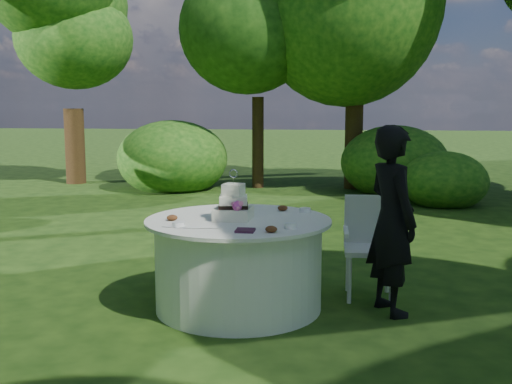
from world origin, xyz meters
TOP-DOWN VIEW (x-y plane):
  - ground at (0.00, 0.00)m, footprint 80.00×80.00m
  - napkins at (0.14, -0.50)m, footprint 0.14×0.14m
  - feather_plume at (-0.30, -0.42)m, footprint 0.48×0.07m
  - guest at (1.27, 0.06)m, footprint 0.58×0.67m
  - table at (0.00, 0.00)m, footprint 1.56×1.56m
  - cake at (-0.03, -0.03)m, footprint 0.31×0.32m
  - chair at (1.11, 0.50)m, footprint 0.47×0.45m
  - votives at (0.20, -0.12)m, footprint 1.04×0.89m
  - petal_cups at (0.05, -0.07)m, footprint 0.95×1.04m

SIDE VIEW (x-z plane):
  - ground at x=0.00m, z-range 0.00..0.00m
  - table at x=0.00m, z-range 0.00..0.77m
  - chair at x=1.11m, z-range 0.07..0.97m
  - feather_plume at x=-0.30m, z-range 0.77..0.78m
  - napkins at x=0.14m, z-range 0.77..0.79m
  - guest at x=1.27m, z-range 0.00..1.56m
  - votives at x=0.20m, z-range 0.77..0.81m
  - petal_cups at x=0.05m, z-range 0.77..0.82m
  - cake at x=-0.03m, z-range 0.67..1.09m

